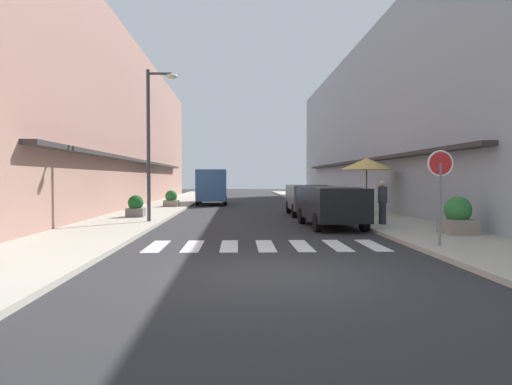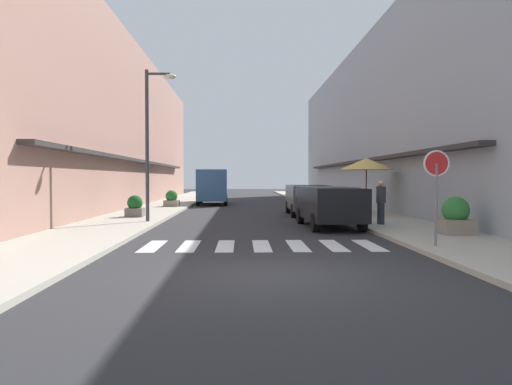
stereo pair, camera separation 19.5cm
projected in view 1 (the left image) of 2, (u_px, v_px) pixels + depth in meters
The scene contains 16 objects.
ground_plane at pixel (250, 209), 27.86m from camera, with size 105.23×105.23×0.00m, color #2B2B2D.
sidewalk_left at pixel (160, 208), 27.66m from camera, with size 3.10×66.97×0.12m, color #ADA899.
sidewalk_right at pixel (339, 207), 28.06m from camera, with size 3.10×66.97×0.12m, color #ADA899.
building_row_left at pixel (96, 126), 28.75m from camera, with size 5.50×45.05×9.93m.
building_row_right at pixel (399, 125), 29.46m from camera, with size 5.50×45.05×10.24m.
crosswalk at pixel (265, 246), 12.48m from camera, with size 6.15×2.20×0.01m.
parked_car_near at pixel (331, 202), 17.20m from camera, with size 1.95×4.56×1.47m.
parked_car_mid at pixel (308, 196), 22.86m from camera, with size 1.85×4.21×1.47m.
delivery_van at pixel (212, 184), 32.48m from camera, with size 2.12×5.45×2.37m.
round_street_sign at pixel (440, 173), 11.61m from camera, with size 0.65×0.07×2.35m.
street_lamp at pixel (153, 130), 18.28m from camera, with size 1.19×0.28×5.84m.
cafe_umbrella at pixel (367, 164), 22.37m from camera, with size 2.53×2.53×2.62m.
planter_corner at pixel (458, 217), 14.19m from camera, with size 0.91×0.91×1.12m.
planter_midblock at pixel (136, 207), 20.55m from camera, with size 0.74×0.74×0.93m.
planter_far at pixel (171, 199), 28.12m from camera, with size 0.85×0.85×0.96m.
pedestrian_walking_near at pixel (383, 201), 17.20m from camera, with size 0.34×0.34×1.58m.
Camera 1 is at (-0.73, -8.68, 1.78)m, focal length 33.34 mm.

